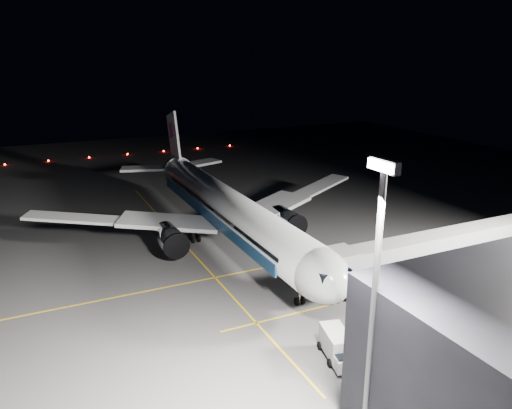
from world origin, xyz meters
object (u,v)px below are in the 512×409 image
object	(u,v)px
service_truck	(338,346)
baggage_tug	(276,218)
airliner	(225,208)
safety_cone_c	(254,218)
safety_cone_a	(304,234)
safety_cone_b	(259,233)
floodlight_mast_south	(375,285)
jet_bridge	(436,245)

from	to	relation	value
service_truck	baggage_tug	distance (m)	38.15
airliner	safety_cone_c	bearing A→B (deg)	131.18
safety_cone_c	baggage_tug	bearing A→B (deg)	41.06
airliner	safety_cone_a	size ratio (longest dim) A/B	114.75
safety_cone_b	floodlight_mast_south	bearing A→B (deg)	-15.60
safety_cone_a	safety_cone_b	bearing A→B (deg)	-116.67
jet_bridge	baggage_tug	distance (m)	28.37
airliner	floodlight_mast_south	world-z (taller)	floodlight_mast_south
safety_cone_b	safety_cone_a	bearing A→B (deg)	63.33
service_truck	baggage_tug	size ratio (longest dim) A/B	2.28
airliner	baggage_tug	xyz separation A→B (m)	(-4.00, 10.47, -4.39)
jet_bridge	floodlight_mast_south	xyz separation A→B (m)	(18.00, -24.07, 7.79)
service_truck	safety_cone_c	bearing A→B (deg)	179.34
baggage_tug	safety_cone_a	world-z (taller)	baggage_tug
baggage_tug	safety_cone_c	bearing A→B (deg)	-141.83
baggage_tug	safety_cone_a	size ratio (longest dim) A/B	4.49
safety_cone_b	airliner	bearing A→B (deg)	-88.65
airliner	jet_bridge	bearing A→B (deg)	38.04
jet_bridge	service_truck	distance (m)	22.29
safety_cone_b	safety_cone_c	xyz separation A→B (m)	(-6.79, 2.42, 0.04)
jet_bridge	safety_cone_b	world-z (taller)	jet_bridge
floodlight_mast_south	jet_bridge	bearing A→B (deg)	126.79
safety_cone_b	safety_cone_c	bearing A→B (deg)	160.38
jet_bridge	baggage_tug	size ratio (longest dim) A/B	14.30
jet_bridge	safety_cone_b	xyz separation A→B (m)	(-23.21, -12.56, -4.32)
airliner	service_truck	world-z (taller)	airliner
jet_bridge	service_truck	size ratio (longest dim) A/B	6.27
airliner	safety_cone_b	distance (m)	7.36
jet_bridge	floodlight_mast_south	bearing A→B (deg)	-53.21
service_truck	safety_cone_b	size ratio (longest dim) A/B	10.58
airliner	jet_bridge	xyz separation A→B (m)	(23.08, 18.06, -0.58)
safety_cone_a	safety_cone_b	xyz separation A→B (m)	(-3.07, -6.11, -0.01)
floodlight_mast_south	service_truck	bearing A→B (deg)	156.71
baggage_tug	safety_cone_b	world-z (taller)	baggage_tug
service_truck	safety_cone_b	xyz separation A→B (m)	(-32.15, 7.61, -1.15)
service_truck	baggage_tug	xyz separation A→B (m)	(-36.02, 12.58, -0.63)
service_truck	safety_cone_a	distance (m)	32.17
baggage_tug	safety_cone_c	xyz separation A→B (m)	(-2.93, -2.55, -0.47)
safety_cone_a	safety_cone_c	xyz separation A→B (m)	(-9.86, -3.69, 0.04)
safety_cone_a	safety_cone_b	distance (m)	6.84
floodlight_mast_south	safety_cone_a	size ratio (longest dim) A/B	38.63
airliner	safety_cone_c	xyz separation A→B (m)	(-6.92, 7.91, -4.86)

